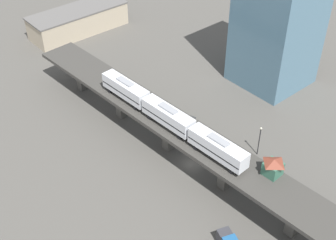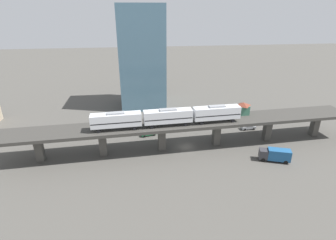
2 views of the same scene
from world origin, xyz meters
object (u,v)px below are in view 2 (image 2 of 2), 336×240
Objects in this scene: street_car_green at (149,132)px; subway_train at (168,116)px; delivery_truck at (275,155)px; office_tower at (142,57)px; signal_hut at (243,108)px; street_car_silver at (248,126)px; street_lamp at (200,115)px.

subway_train is at bearing -155.93° from street_car_green.
office_tower is at bearing 33.26° from delivery_truck.
street_car_green is at bearing -179.66° from office_tower.
street_car_silver is at bearing -42.77° from signal_hut.
subway_train is 22.07m from signal_hut.
signal_hut is at bearing -100.87° from street_car_green.
subway_train is 14.10m from street_car_green.
street_car_green is (4.98, 25.93, -8.25)m from signal_hut.
delivery_truck reaches higher than street_car_green.
office_tower is at bearing 34.76° from street_lamp.
subway_train is 19.01m from street_lamp.
delivery_truck reaches higher than street_car_silver.
street_car_silver is 0.95× the size of street_car_green.
subway_train reaches higher than delivery_truck.
signal_hut is 42.49m from office_tower.
signal_hut reaches higher than street_lamp.
office_tower is (45.38, 29.77, 16.24)m from delivery_truck.
delivery_truck is (-8.09, -25.17, -8.16)m from subway_train.
delivery_truck is (-13.03, -3.67, -7.42)m from signal_hut.
signal_hut is 0.09× the size of office_tower.
street_car_silver is 44.54m from office_tower.
subway_train is 29.67m from street_car_silver.
subway_train is 10.97× the size of signal_hut.
signal_hut is at bearing 15.74° from delivery_truck.
street_car_silver is at bearing -131.17° from office_tower.
street_car_green is at bearing 24.07° from subway_train.
signal_hut is at bearing -132.13° from street_lamp.
subway_train is 7.95× the size of street_car_green.
street_car_silver is at bearing -68.84° from subway_train.
office_tower reaches higher than delivery_truck.
delivery_truck is 0.21× the size of office_tower.
office_tower is (23.49, 16.31, 13.89)m from street_lamp.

